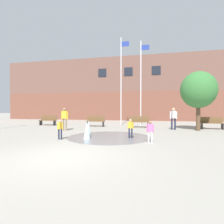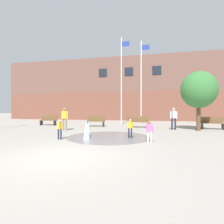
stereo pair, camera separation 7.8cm
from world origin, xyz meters
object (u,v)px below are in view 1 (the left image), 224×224
Objects in this scene: park_bench_far_left at (48,120)px; adult_in_red at (173,117)px; child_with_pink_shirt at (150,130)px; child_running at (60,128)px; flagpole_left at (121,79)px; park_bench_near_trashcan at (139,122)px; park_bench_under_left_flagpole at (96,121)px; teen_by_trashcan at (65,117)px; child_in_fountain at (131,127)px; park_bench_far_right at (212,123)px; street_tree_near_building at (198,90)px; flagpole_right at (141,81)px.

park_bench_far_left is 10.94m from adult_in_red.
child_running is at bearing -10.12° from child_with_pink_shirt.
park_bench_near_trashcan is at bearing -47.88° from flagpole_left.
park_bench_near_trashcan is at bearing -0.30° from park_bench_under_left_flagpole.
park_bench_far_left is at bearing 128.49° from teen_by_trashcan.
child_in_fountain is 5.17m from adult_in_red.
park_bench_far_right is at bearing -1.12° from park_bench_far_left.
adult_in_red is 0.39× the size of street_tree_near_building.
child_in_fountain is at bearing -136.05° from park_bench_far_right.
teen_by_trashcan is 7.83m from flagpole_right.
park_bench_near_trashcan is 5.88m from teen_by_trashcan.
park_bench_far_right is 0.21× the size of flagpole_right.
adult_in_red is 4.98m from flagpole_right.
street_tree_near_building reaches higher than adult_in_red.
child_running is at bearing 120.73° from adult_in_red.
adult_in_red reaches higher than child_in_fountain.
flagpole_right reaches higher than park_bench_near_trashcan.
teen_by_trashcan is at bearing -111.99° from park_bench_under_left_flagpole.
adult_in_red is 1.00× the size of teen_by_trashcan.
park_bench_far_left is 13.69m from park_bench_far_right.
park_bench_near_trashcan is at bearing -1.11° from park_bench_far_left.
park_bench_under_left_flagpole is 1.62× the size of child_running.
park_bench_near_trashcan is 6.56m from child_with_pink_shirt.
park_bench_near_trashcan is at bearing 57.49° from adult_in_red.
flagpole_left is at bearing 180.00° from flagpole_right.
park_bench_under_left_flagpole is 6.47m from child_running.
flagpole_right is (1.84, 0.00, -0.23)m from flagpole_left.
flagpole_left is at bearing -58.11° from child_in_fountain.
adult_in_red is at bearing -34.25° from flagpole_left.
park_bench_near_trashcan is (8.33, -0.16, 0.00)m from park_bench_far_left.
park_bench_far_right is 10.89m from child_running.
street_tree_near_building is at bearing -46.27° from child_running.
street_tree_near_building is (12.47, -1.40, 2.34)m from park_bench_far_left.
adult_in_red is 1.61× the size of child_running.
park_bench_far_left is 8.33m from park_bench_near_trashcan.
flagpole_right is 5.33m from street_tree_near_building.
flagpole_right reaches higher than child_running.
flagpole_left reaches higher than flagpole_right.
teen_by_trashcan reaches higher than park_bench_under_left_flagpole.
park_bench_far_left is 7.83m from flagpole_left.
street_tree_near_building is (4.26, 4.15, 2.24)m from child_in_fountain.
street_tree_near_building reaches higher than child_in_fountain.
adult_in_red is at bearing -5.98° from park_bench_far_left.
park_bench_under_left_flagpole is (4.63, -0.14, 0.00)m from park_bench_far_left.
park_bench_far_left is 1.62× the size of child_running.
child_with_pink_shirt is 0.24× the size of street_tree_near_building.
child_in_fountain is at bearing -77.37° from flagpole_left.
flagpole_left is 6.89m from street_tree_near_building.
flagpole_left is at bearing -2.19° from child_running.
street_tree_near_building is (7.84, -1.26, 2.34)m from park_bench_under_left_flagpole.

